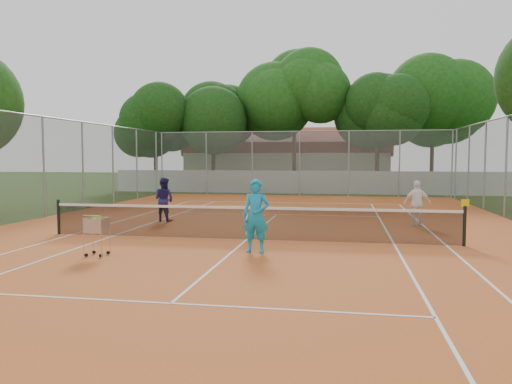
% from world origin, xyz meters
% --- Properties ---
extents(ground, '(120.00, 120.00, 0.00)m').
position_xyz_m(ground, '(0.00, 0.00, 0.00)').
color(ground, '#19370F').
rests_on(ground, ground).
extents(court_pad, '(18.00, 34.00, 0.02)m').
position_xyz_m(court_pad, '(0.00, 0.00, 0.01)').
color(court_pad, '#C15D25').
rests_on(court_pad, ground).
extents(court_lines, '(10.98, 23.78, 0.01)m').
position_xyz_m(court_lines, '(0.00, 0.00, 0.02)').
color(court_lines, white).
rests_on(court_lines, court_pad).
extents(tennis_net, '(11.88, 0.10, 0.98)m').
position_xyz_m(tennis_net, '(0.00, 0.00, 0.51)').
color(tennis_net, black).
rests_on(tennis_net, court_pad).
extents(perimeter_fence, '(18.00, 34.00, 4.00)m').
position_xyz_m(perimeter_fence, '(0.00, 0.00, 2.00)').
color(perimeter_fence, slate).
rests_on(perimeter_fence, ground).
extents(boundary_wall, '(26.00, 0.30, 1.50)m').
position_xyz_m(boundary_wall, '(0.00, 19.00, 0.75)').
color(boundary_wall, white).
rests_on(boundary_wall, ground).
extents(clubhouse, '(16.40, 9.00, 4.40)m').
position_xyz_m(clubhouse, '(-2.00, 29.00, 2.20)').
color(clubhouse, beige).
rests_on(clubhouse, ground).
extents(tropical_trees, '(29.00, 19.00, 10.00)m').
position_xyz_m(tropical_trees, '(0.00, 22.00, 5.00)').
color(tropical_trees, black).
rests_on(tropical_trees, ground).
extents(player_near, '(0.70, 0.48, 1.84)m').
position_xyz_m(player_near, '(0.59, -1.84, 0.94)').
color(player_near, '#1791C5').
rests_on(player_near, court_pad).
extents(player_far_left, '(0.94, 0.82, 1.62)m').
position_xyz_m(player_far_left, '(-3.85, 3.57, 0.83)').
color(player_far_left, '#1D1B52').
rests_on(player_far_left, court_pad).
extents(player_far_right, '(0.98, 0.53, 1.58)m').
position_xyz_m(player_far_right, '(5.25, 3.90, 0.81)').
color(player_far_right, white).
rests_on(player_far_right, court_pad).
extents(ball_hopper, '(0.59, 0.59, 1.02)m').
position_xyz_m(ball_hopper, '(-3.09, -2.98, 0.53)').
color(ball_hopper, silver).
rests_on(ball_hopper, court_pad).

